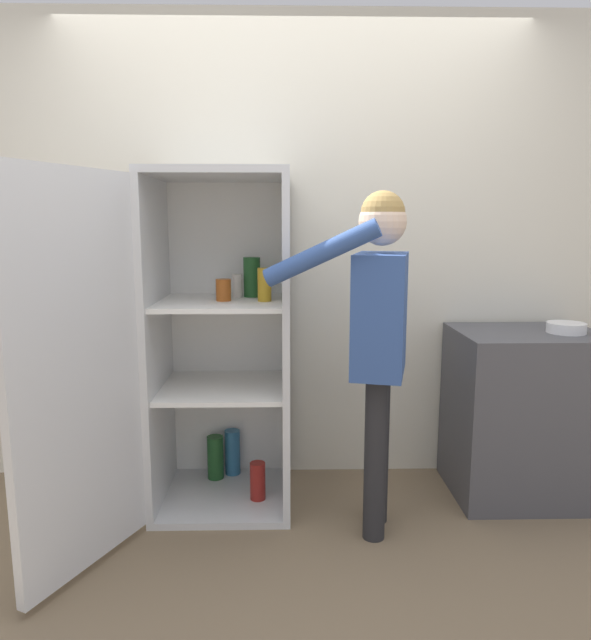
{
  "coord_description": "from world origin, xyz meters",
  "views": [
    {
      "loc": [
        -0.06,
        -2.22,
        1.44
      ],
      "look_at": [
        -0.0,
        0.61,
        0.96
      ],
      "focal_mm": 32.0,
      "sensor_mm": 36.0,
      "label": 1
    }
  ],
  "objects": [
    {
      "name": "ground_plane",
      "position": [
        0.0,
        0.0,
        0.0
      ],
      "size": [
        12.0,
        12.0,
        0.0
      ],
      "primitive_type": "plane",
      "color": "#7A664C"
    },
    {
      "name": "wall_back",
      "position": [
        0.0,
        0.98,
        1.27
      ],
      "size": [
        7.0,
        0.06,
        2.55
      ],
      "color": "silver",
      "rests_on": "ground_plane"
    },
    {
      "name": "refrigerator",
      "position": [
        -0.49,
        0.52,
        0.83
      ],
      "size": [
        1.01,
        1.27,
        1.69
      ],
      "color": "silver",
      "rests_on": "ground_plane"
    },
    {
      "name": "person",
      "position": [
        0.36,
        0.29,
        1.01
      ],
      "size": [
        0.68,
        0.51,
        1.58
      ],
      "color": "#262628",
      "rests_on": "ground_plane"
    },
    {
      "name": "counter",
      "position": [
        1.21,
        0.64,
        0.44
      ],
      "size": [
        0.74,
        0.58,
        0.89
      ],
      "color": "#4C4C51",
      "rests_on": "ground_plane"
    },
    {
      "name": "bowl",
      "position": [
        1.38,
        0.6,
        0.91
      ],
      "size": [
        0.19,
        0.19,
        0.05
      ],
      "color": "white",
      "rests_on": "counter"
    }
  ]
}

